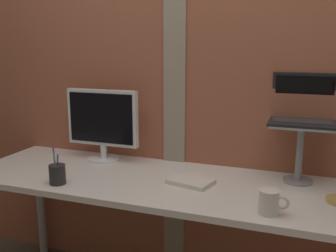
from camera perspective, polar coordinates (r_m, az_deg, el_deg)
The scene contains 8 objects.
brick_wall_back at distance 2.12m, azimuth 4.17°, elevation 7.70°, with size 3.73×0.16×2.42m.
desk at distance 1.92m, azimuth -1.03°, elevation -10.00°, with size 2.01×0.63×0.72m.
monitor at distance 2.18m, azimuth -9.78°, elevation 0.73°, with size 0.43×0.18×0.41m.
laptop_stand at distance 1.91m, azimuth 19.16°, elevation -2.55°, with size 0.28×0.22×0.28m.
laptop at distance 1.94m, azimuth 19.52°, elevation 2.51°, with size 0.30×0.26×0.23m.
pen_cup at distance 1.90m, azimuth -16.21°, elevation -6.90°, with size 0.08×0.08×0.18m.
coffee_mug at distance 1.56m, azimuth 14.92°, elevation -10.94°, with size 0.12×0.08×0.10m.
paper_clutter_stack at distance 1.84m, azimuth 3.44°, elevation -8.27°, with size 0.20×0.14×0.02m, color silver.
Camera 1 is at (0.57, -1.57, 1.37)m, focal length 40.79 mm.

